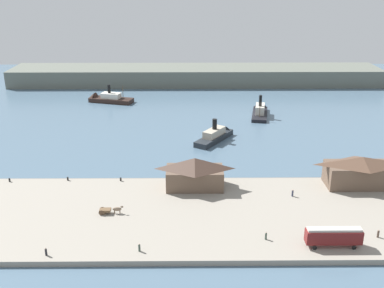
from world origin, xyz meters
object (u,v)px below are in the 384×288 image
Objects in this scene: pedestrian_walking_west at (46,252)px; horse_cart at (110,210)px; pedestrian_by_tram at (293,193)px; ferry_moored_east at (260,111)px; pedestrian_walking_east at (266,236)px; ferry_moored_west at (217,135)px; mooring_post_east at (9,180)px; street_tram at (334,236)px; pedestrian_near_cart at (139,248)px; ferry_shed_west_terminal at (361,171)px; pedestrian_near_east_shed at (378,234)px; mooring_post_center_east at (68,179)px; ferry_shed_east_terminal at (195,173)px; ferry_approaching_west at (106,99)px; mooring_post_west at (121,179)px.

horse_cart is at bearing 59.04° from pedestrian_walking_west.
ferry_moored_east is at bearing 87.59° from pedestrian_by_tram.
pedestrian_walking_east is 0.09× the size of ferry_moored_west.
horse_cart is 0.27× the size of ferry_moored_east.
pedestrian_walking_east is 1.01× the size of pedestrian_walking_west.
mooring_post_east is (-18.96, 32.51, -0.31)m from pedestrian_walking_west.
street_tram is at bearing -21.99° from mooring_post_east.
horse_cart is 34.73m from pedestrian_walking_east.
mooring_post_east is at bearing 156.00° from pedestrian_walking_east.
pedestrian_walking_west is at bearing -176.07° from pedestrian_near_cart.
pedestrian_walking_east is at bearing -138.49° from ferry_shed_west_terminal.
pedestrian_near_east_shed is 1.93× the size of mooring_post_center_east.
ferry_moored_east is at bearing 68.29° from ferry_shed_east_terminal.
ferry_approaching_west is 64.60m from ferry_moored_west.
mooring_post_west is at bearing 146.58° from street_tram.
pedestrian_walking_east reaches higher than mooring_post_west.
pedestrian_by_tram is 43.35m from mooring_post_west.
ferry_approaching_west is (-50.58, 108.53, -0.63)m from pedestrian_walking_east.
ferry_moored_west is at bearing 61.40° from pedestrian_walking_west.
mooring_post_center_east is at bearing 97.20° from pedestrian_walking_west.
pedestrian_walking_east is at bearing 8.90° from pedestrian_near_cart.
street_tram is 6.11× the size of pedestrian_by_tram.
pedestrian_near_east_shed is at bearing -25.81° from mooring_post_west.
ferry_moored_east is at bearing 68.29° from pedestrian_near_cart.
ferry_approaching_west reaches higher than mooring_post_west.
pedestrian_walking_west is 37.63m from mooring_post_east.
mooring_post_east is at bearing 175.68° from ferry_shed_east_terminal.
ferry_moored_west reaches higher than pedestrian_near_cart.
ferry_shed_west_terminal reaches higher than mooring_post_center_east.
street_tram is 127.87m from ferry_approaching_west.
ferry_shed_east_terminal reaches higher than mooring_post_center_east.
ferry_moored_east is (63.00, -18.45, 0.00)m from ferry_approaching_west.
ferry_moored_east is (18.56, 28.43, -0.20)m from ferry_moored_west.
ferry_shed_east_terminal is 8.54× the size of pedestrian_walking_east.
pedestrian_by_tram is 1.08× the size of pedestrian_walking_west.
ferry_shed_west_terminal is at bearing 61.04° from street_tram.
ferry_shed_west_terminal is at bearing 17.84° from pedestrian_by_tram.
horse_cart is 6.04× the size of mooring_post_center_east.
ferry_shed_west_terminal is at bearing -47.74° from ferry_moored_west.
ferry_approaching_west is (-78.23, 84.07, -3.78)m from ferry_shed_west_terminal.
ferry_moored_east reaches higher than mooring_post_east.
mooring_post_east is at bearing 120.26° from pedestrian_walking_west.
ferry_moored_west is at bearing 39.66° from mooring_post_center_east.
pedestrian_walking_west is (-9.51, -15.86, -0.17)m from horse_cart.
ferry_approaching_west is at bearing 94.04° from pedestrian_walking_west.
ferry_approaching_west reaches higher than mooring_post_center_east.
pedestrian_by_tram reaches higher than mooring_post_center_east.
ferry_moored_west is (26.90, 50.92, -0.60)m from horse_cart.
mooring_post_center_east is 13.74m from mooring_post_west.
mooring_post_west is 0.04× the size of ferry_moored_east.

